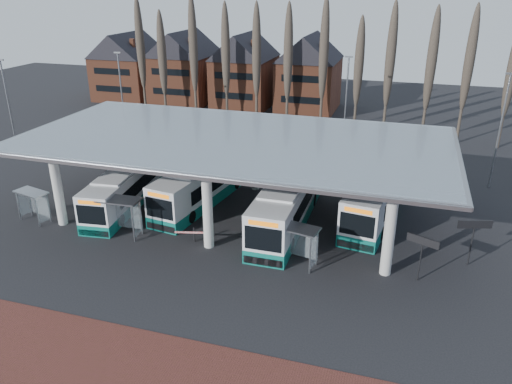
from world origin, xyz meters
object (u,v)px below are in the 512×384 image
(shelter_0, at_px, (34,199))
(bus_3, at_px, (377,195))
(bus_1, at_px, (204,183))
(shelter_1, at_px, (120,208))
(bus_0, at_px, (126,188))
(bus_2, at_px, (288,203))
(shelter_2, at_px, (297,236))

(shelter_0, bearing_deg, bus_3, 33.20)
(bus_1, distance_m, shelter_1, 8.13)
(bus_0, relative_size, shelter_0, 4.13)
(bus_2, bearing_deg, bus_3, 29.61)
(shelter_1, bearing_deg, bus_0, 113.86)
(bus_3, distance_m, shelter_1, 19.60)
(shelter_0, height_order, shelter_1, shelter_1)
(bus_0, xyz_separation_m, bus_2, (13.49, 0.54, 0.20))
(bus_0, xyz_separation_m, bus_1, (5.80, 2.58, 0.11))
(bus_0, height_order, shelter_0, bus_0)
(bus_0, distance_m, shelter_2, 16.25)
(bus_3, bearing_deg, bus_0, -160.28)
(shelter_0, distance_m, shelter_2, 20.66)
(shelter_2, bearing_deg, bus_0, 173.22)
(bus_1, distance_m, bus_2, 7.96)
(shelter_0, bearing_deg, shelter_1, 12.63)
(bus_2, xyz_separation_m, shelter_0, (-18.70, -5.17, 0.05))
(bus_2, bearing_deg, bus_1, 165.08)
(bus_0, relative_size, shelter_2, 3.74)
(shelter_1, bearing_deg, shelter_2, -3.89)
(bus_0, distance_m, bus_2, 13.51)
(bus_3, relative_size, shelter_2, 4.12)
(bus_0, bearing_deg, bus_1, 17.41)
(bus_1, xyz_separation_m, bus_3, (14.05, 1.58, 0.05))
(shelter_0, xyz_separation_m, shelter_1, (7.63, -0.16, 0.33))
(bus_3, relative_size, shelter_1, 4.08)
(bus_3, bearing_deg, shelter_2, -107.74)
(bus_0, relative_size, shelter_1, 3.70)
(bus_1, bearing_deg, shelter_0, -138.77)
(bus_3, distance_m, shelter_2, 10.18)
(bus_0, height_order, bus_1, bus_1)
(bus_3, bearing_deg, bus_1, -165.70)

